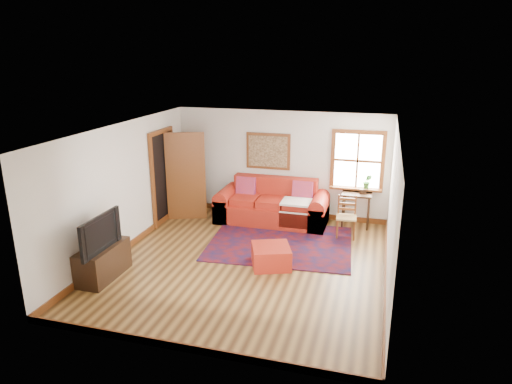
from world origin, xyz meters
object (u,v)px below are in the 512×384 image
(side_table, at_px, (357,198))
(media_cabinet, at_px, (103,262))
(ladder_back_chair, at_px, (347,215))
(red_leather_sofa, at_px, (273,208))
(red_ottoman, at_px, (271,256))

(side_table, bearing_deg, media_cabinet, -137.66)
(ladder_back_chair, bearing_deg, media_cabinet, -142.18)
(red_leather_sofa, xyz_separation_m, red_ottoman, (0.52, -2.25, -0.14))
(media_cabinet, bearing_deg, red_ottoman, 24.18)
(red_ottoman, relative_size, media_cabinet, 0.64)
(red_ottoman, bearing_deg, side_table, 40.60)
(ladder_back_chair, xyz_separation_m, media_cabinet, (-3.89, -3.02, -0.18))
(red_leather_sofa, distance_m, media_cabinet, 4.09)
(red_ottoman, relative_size, ladder_back_chair, 0.76)
(red_ottoman, height_order, media_cabinet, media_cabinet)
(red_leather_sofa, distance_m, red_ottoman, 2.32)
(red_leather_sofa, distance_m, side_table, 1.91)
(red_ottoman, bearing_deg, ladder_back_chair, 35.77)
(side_table, xyz_separation_m, media_cabinet, (-4.05, -3.69, -0.36))
(red_leather_sofa, xyz_separation_m, side_table, (1.87, 0.22, 0.32))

